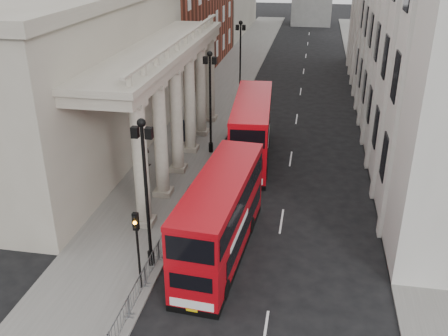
# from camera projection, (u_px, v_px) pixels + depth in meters

# --- Properties ---
(ground) EXTENTS (260.00, 260.00, 0.00)m
(ground) POSITION_uv_depth(u_px,v_px,m) (138.00, 317.00, 23.42)
(ground) COLOR black
(ground) RESTS_ON ground
(sidewalk_west) EXTENTS (6.00, 140.00, 0.12)m
(sidewalk_west) POSITION_uv_depth(u_px,v_px,m) (208.00, 113.00, 50.72)
(sidewalk_west) COLOR slate
(sidewalk_west) RESTS_ON ground
(sidewalk_east) EXTENTS (3.00, 140.00, 0.12)m
(sidewalk_east) POSITION_uv_depth(u_px,v_px,m) (375.00, 123.00, 48.05)
(sidewalk_east) COLOR slate
(sidewalk_east) RESTS_ON ground
(kerb) EXTENTS (0.20, 140.00, 0.14)m
(kerb) POSITION_uv_depth(u_px,v_px,m) (236.00, 115.00, 50.24)
(kerb) COLOR slate
(kerb) RESTS_ON ground
(portico_building) EXTENTS (9.00, 28.00, 12.00)m
(portico_building) POSITION_uv_depth(u_px,v_px,m) (80.00, 83.00, 38.72)
(portico_building) COLOR gray
(portico_building) RESTS_ON ground
(lamp_post_south) EXTENTS (1.05, 0.44, 8.32)m
(lamp_post_south) POSITION_uv_depth(u_px,v_px,m) (146.00, 185.00, 25.05)
(lamp_post_south) COLOR black
(lamp_post_south) RESTS_ON sidewalk_west
(lamp_post_mid) EXTENTS (1.05, 0.44, 8.32)m
(lamp_post_mid) POSITION_uv_depth(u_px,v_px,m) (210.00, 96.00, 39.36)
(lamp_post_mid) COLOR black
(lamp_post_mid) RESTS_ON sidewalk_west
(lamp_post_north) EXTENTS (1.05, 0.44, 8.32)m
(lamp_post_north) POSITION_uv_depth(u_px,v_px,m) (240.00, 54.00, 53.68)
(lamp_post_north) COLOR black
(lamp_post_north) RESTS_ON sidewalk_west
(traffic_light) EXTENTS (0.28, 0.33, 4.30)m
(traffic_light) POSITION_uv_depth(u_px,v_px,m) (137.00, 237.00, 23.98)
(traffic_light) COLOR black
(traffic_light) RESTS_ON sidewalk_west
(crowd_barriers) EXTENTS (0.50, 18.75, 1.10)m
(crowd_barriers) POSITION_uv_depth(u_px,v_px,m) (145.00, 276.00, 25.19)
(crowd_barriers) COLOR gray
(crowd_barriers) RESTS_ON sidewalk_west
(bus_near) EXTENTS (3.37, 10.99, 4.68)m
(bus_near) POSITION_uv_depth(u_px,v_px,m) (221.00, 215.00, 27.22)
(bus_near) COLOR #AD0810
(bus_near) RESTS_ON ground
(bus_far) EXTENTS (3.54, 11.58, 4.93)m
(bus_far) POSITION_uv_depth(u_px,v_px,m) (252.00, 128.00, 39.36)
(bus_far) COLOR red
(bus_far) RESTS_ON ground
(pedestrian_a) EXTENTS (0.68, 0.61, 1.56)m
(pedestrian_a) POSITION_uv_depth(u_px,v_px,m) (160.00, 178.00, 35.06)
(pedestrian_a) COLOR black
(pedestrian_a) RESTS_ON sidewalk_west
(pedestrian_b) EXTENTS (1.00, 0.81, 1.93)m
(pedestrian_b) POSITION_uv_depth(u_px,v_px,m) (144.00, 154.00, 38.51)
(pedestrian_b) COLOR black
(pedestrian_b) RESTS_ON sidewalk_west
(pedestrian_c) EXTENTS (1.08, 0.91, 1.89)m
(pedestrian_c) POSITION_uv_depth(u_px,v_px,m) (183.00, 130.00, 43.29)
(pedestrian_c) COLOR black
(pedestrian_c) RESTS_ON sidewalk_west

